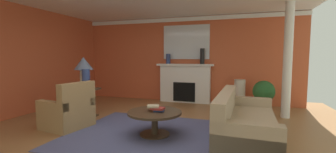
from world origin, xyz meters
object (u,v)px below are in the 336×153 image
at_px(sofa, 244,125).
at_px(fireplace, 185,84).
at_px(mantel_mirror, 186,42).
at_px(vase_tall_corner, 240,94).
at_px(side_table, 85,101).
at_px(potted_plant, 264,93).
at_px(table_lamp, 84,67).
at_px(coffee_table, 155,117).
at_px(vase_mantel_right, 202,56).
at_px(armchair_near_window, 68,113).
at_px(vase_mantel_left, 168,59).
at_px(vase_on_side_table, 86,79).

bearing_deg(sofa, fireplace, 119.55).
relative_size(mantel_mirror, vase_tall_corner, 1.84).
distance_m(side_table, potted_plant, 4.55).
relative_size(side_table, table_lamp, 0.93).
relative_size(coffee_table, side_table, 1.43).
height_order(vase_mantel_right, potted_plant, vase_mantel_right).
bearing_deg(sofa, armchair_near_window, -176.29).
relative_size(side_table, potted_plant, 0.84).
bearing_deg(armchair_near_window, vase_tall_corner, 41.23).
relative_size(mantel_mirror, coffee_table, 1.50).
bearing_deg(vase_mantel_left, side_table, -118.63).
height_order(armchair_near_window, side_table, armchair_near_window).
bearing_deg(coffee_table, vase_tall_corner, 61.87).
relative_size(fireplace, side_table, 2.57).
xyz_separation_m(table_lamp, vase_mantel_right, (2.43, 2.44, 0.25)).
bearing_deg(sofa, potted_plant, 77.04).
xyz_separation_m(sofa, potted_plant, (0.55, 2.40, 0.19)).
height_order(table_lamp, vase_mantel_right, vase_mantel_right).
bearing_deg(mantel_mirror, potted_plant, -18.32).
relative_size(mantel_mirror, table_lamp, 1.99).
xyz_separation_m(mantel_mirror, vase_mantel_right, (0.55, -0.17, -0.45)).
bearing_deg(vase_mantel_left, fireplace, 5.15).
relative_size(mantel_mirror, armchair_near_window, 1.57).
bearing_deg(armchair_near_window, vase_mantel_right, 54.92).
height_order(armchair_near_window, potted_plant, armchair_near_window).
height_order(fireplace, vase_mantel_right, vase_mantel_right).
distance_m(vase_mantel_left, potted_plant, 3.02).
relative_size(mantel_mirror, vase_on_side_table, 3.15).
bearing_deg(potted_plant, mantel_mirror, 161.68).
bearing_deg(vase_mantel_right, coffee_table, -97.35).
bearing_deg(fireplace, vase_mantel_left, -174.85).
bearing_deg(side_table, fireplace, 52.93).
distance_m(mantel_mirror, side_table, 3.56).
distance_m(coffee_table, vase_tall_corner, 3.22).
relative_size(armchair_near_window, side_table, 1.36).
xyz_separation_m(fireplace, vase_mantel_left, (-0.55, -0.05, 0.81)).
bearing_deg(vase_mantel_left, armchair_near_window, -109.72).
xyz_separation_m(vase_on_side_table, vase_mantel_right, (2.28, 2.56, 0.54)).
xyz_separation_m(mantel_mirror, table_lamp, (-1.88, -2.61, -0.70)).
bearing_deg(potted_plant, fireplace, 164.46).
xyz_separation_m(sofa, coffee_table, (-1.56, -0.11, 0.04)).
relative_size(fireplace, armchair_near_window, 1.89).
bearing_deg(side_table, table_lamp, 0.00).
xyz_separation_m(vase_tall_corner, potted_plant, (0.60, -0.33, 0.09)).
distance_m(mantel_mirror, vase_mantel_left, 0.78).
bearing_deg(vase_on_side_table, table_lamp, 141.34).
relative_size(sofa, vase_tall_corner, 2.64).
xyz_separation_m(fireplace, vase_on_side_table, (-1.73, -2.61, 0.36)).
xyz_separation_m(mantel_mirror, side_table, (-1.88, -2.61, -1.52)).
distance_m(fireplace, vase_mantel_left, 0.98).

